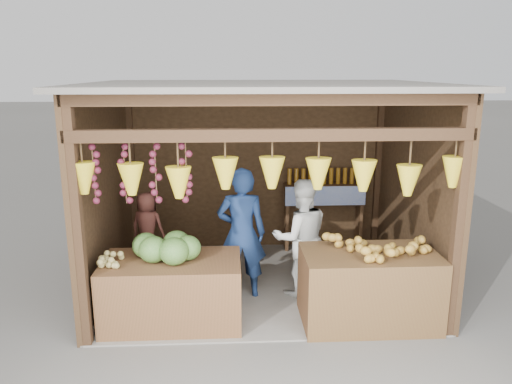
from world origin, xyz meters
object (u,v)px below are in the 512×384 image
counter_right (368,288)px  man_standing (242,234)px  counter_left (172,292)px  woman_standing (301,238)px  vendor_seated (148,227)px

counter_right → man_standing: 1.65m
counter_left → counter_right: 2.22m
woman_standing → man_standing: bearing=-5.2°
vendor_seated → counter_left: bearing=129.4°
counter_left → woman_standing: size_ratio=1.01×
woman_standing → vendor_seated: (-1.98, 0.48, 0.02)m
woman_standing → counter_right: bearing=123.5°
counter_left → man_standing: bearing=39.3°
counter_left → vendor_seated: size_ratio=1.60×
counter_left → woman_standing: 1.73m
counter_right → vendor_seated: (-2.65, 1.25, 0.36)m
vendor_seated → woman_standing: bearing=-174.8°
man_standing → woman_standing: (0.75, 0.03, -0.08)m
man_standing → vendor_seated: bearing=-21.2°
counter_left → man_standing: 1.13m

